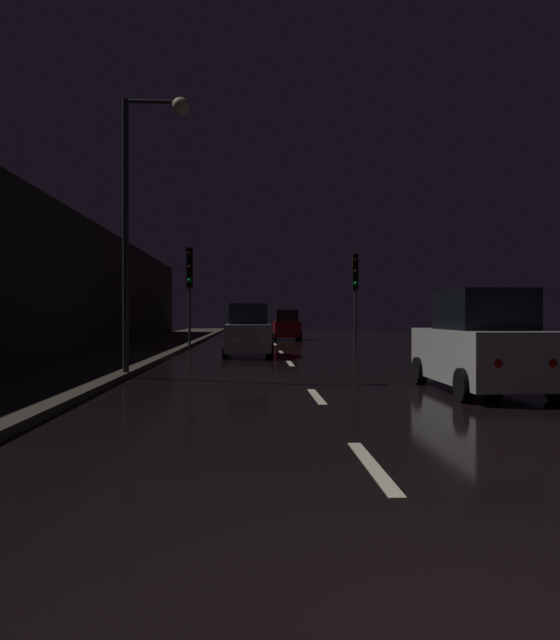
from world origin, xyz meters
The scene contains 10 objects.
ground centered at (0.00, 24.50, -0.01)m, with size 25.59×84.00×0.02m, color black.
sidewalk_left centered at (-6.60, 24.50, 0.07)m, with size 4.40×84.00×0.15m, color #38332B.
building_facade_left centered at (-9.20, 21.00, 3.04)m, with size 0.80×63.00×6.09m, color #2D2B28.
lane_centerline centered at (0.00, 16.03, 0.01)m, with size 0.16×29.14×0.01m.
traffic_light_far_left centered at (-4.29, 25.46, 3.56)m, with size 0.34×0.47×4.89m.
traffic_light_far_right centered at (4.30, 28.43, 3.59)m, with size 0.31×0.46×4.94m.
streetlamp_overhead centered at (-4.04, 12.07, 4.77)m, with size 1.70×0.44×7.19m.
car_approaching_headlights centered at (-1.42, 20.15, 0.95)m, with size 1.90×4.11×2.07m.
car_parked_right_near centered at (3.50, 8.91, 0.97)m, with size 1.95×4.22×2.12m.
car_distant_taillights centered at (1.01, 35.93, 0.92)m, with size 1.84×3.99×2.01m.
Camera 1 is at (-1.26, -3.11, 1.58)m, focal length 33.02 mm.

